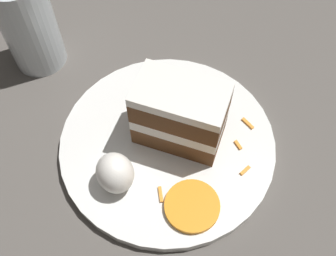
{
  "coord_description": "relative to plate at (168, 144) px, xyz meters",
  "views": [
    {
      "loc": [
        -0.21,
        0.11,
        0.47
      ],
      "look_at": [
        -0.0,
        -0.02,
        0.07
      ],
      "focal_mm": 42.0,
      "sensor_mm": 36.0,
      "label": 1
    }
  ],
  "objects": [
    {
      "name": "plate",
      "position": [
        0.0,
        0.0,
        0.0
      ],
      "size": [
        0.27,
        0.27,
        0.01
      ],
      "primitive_type": "cylinder",
      "color": "white",
      "rests_on": "dining_table"
    },
    {
      "name": "ground_plane",
      "position": [
        0.0,
        0.02,
        -0.03
      ],
      "size": [
        6.0,
        6.0,
        0.0
      ],
      "primitive_type": "plane",
      "color": "black",
      "rests_on": "ground"
    },
    {
      "name": "cream_dollop",
      "position": [
        -0.02,
        0.08,
        0.03
      ],
      "size": [
        0.05,
        0.04,
        0.05
      ],
      "primitive_type": "ellipsoid",
      "color": "white",
      "rests_on": "plate"
    },
    {
      "name": "dining_table",
      "position": [
        0.0,
        0.02,
        -0.02
      ],
      "size": [
        1.34,
        0.98,
        0.02
      ],
      "primitive_type": "cube",
      "color": "#56514C",
      "rests_on": "ground"
    },
    {
      "name": "drinking_glass",
      "position": [
        0.23,
        0.08,
        0.05
      ],
      "size": [
        0.07,
        0.07,
        0.14
      ],
      "color": "silver",
      "rests_on": "dining_table"
    },
    {
      "name": "cake_slice",
      "position": [
        0.01,
        -0.02,
        0.05
      ],
      "size": [
        0.12,
        0.11,
        0.09
      ],
      "rotation": [
        0.0,
        0.0,
        5.38
      ],
      "color": "brown",
      "rests_on": "plate"
    },
    {
      "name": "carrot_shreds_scatter",
      "position": [
        -0.06,
        -0.04,
        0.01
      ],
      "size": [
        0.06,
        0.16,
        0.0
      ],
      "color": "orange",
      "rests_on": "plate"
    },
    {
      "name": "orange_garnish",
      "position": [
        -0.09,
        0.02,
        0.01
      ],
      "size": [
        0.06,
        0.06,
        0.01
      ],
      "primitive_type": "cylinder",
      "color": "orange",
      "rests_on": "plate"
    }
  ]
}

